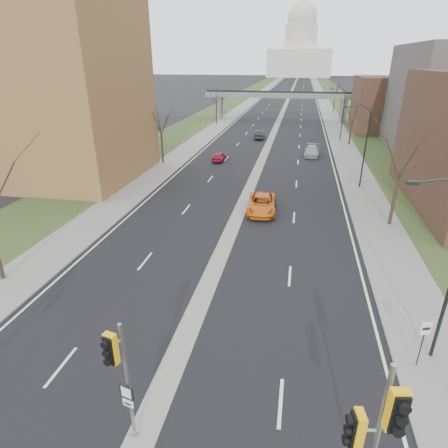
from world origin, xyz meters
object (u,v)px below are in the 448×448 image
(signal_pole_median, at_px, (119,367))
(car_left_near, at_px, (219,157))
(speed_limit_sign, at_px, (424,336))
(car_right_mid, at_px, (312,151))
(car_left_far, at_px, (260,135))
(car_right_near, at_px, (262,204))
(signal_pole_right, at_px, (375,429))

(signal_pole_median, bearing_deg, car_left_near, 110.60)
(speed_limit_sign, distance_m, car_right_mid, 41.11)
(signal_pole_median, bearing_deg, car_left_far, 104.80)
(signal_pole_median, bearing_deg, car_right_mid, 94.45)
(car_left_near, xyz_separation_m, car_left_far, (3.74, 17.00, 0.10))
(car_left_near, bearing_deg, car_right_near, 115.46)
(signal_pole_right, relative_size, speed_limit_sign, 2.45)
(signal_pole_right, height_order, car_left_far, signal_pole_right)
(signal_pole_right, xyz_separation_m, car_right_near, (-5.51, 24.67, -3.10))
(car_right_mid, bearing_deg, car_right_near, -98.87)
(signal_pole_right, distance_m, car_right_near, 25.47)
(car_right_near, relative_size, car_right_mid, 1.11)
(signal_pole_median, distance_m, signal_pole_right, 7.94)
(car_left_far, height_order, car_right_near, car_right_near)
(speed_limit_sign, bearing_deg, signal_pole_right, -136.27)
(speed_limit_sign, bearing_deg, car_left_near, 95.60)
(car_left_far, bearing_deg, speed_limit_sign, 103.22)
(signal_pole_median, relative_size, car_right_mid, 1.04)
(car_left_near, bearing_deg, speed_limit_sign, 117.07)
(signal_pole_median, height_order, car_left_far, signal_pole_median)
(signal_pole_right, bearing_deg, car_right_mid, 80.15)
(signal_pole_median, relative_size, signal_pole_right, 0.87)
(signal_pole_right, height_order, car_left_near, signal_pole_right)
(signal_pole_right, height_order, car_right_near, signal_pole_right)
(signal_pole_median, distance_m, speed_limit_sign, 12.96)
(car_left_near, distance_m, car_right_near, 19.25)
(speed_limit_sign, height_order, car_left_near, speed_limit_sign)
(car_left_near, relative_size, car_right_near, 0.67)
(car_left_far, bearing_deg, car_right_near, 95.89)
(car_left_near, xyz_separation_m, car_right_near, (7.74, -17.63, 0.14))
(car_left_near, relative_size, car_right_mid, 0.74)
(car_left_near, height_order, car_right_near, car_right_near)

